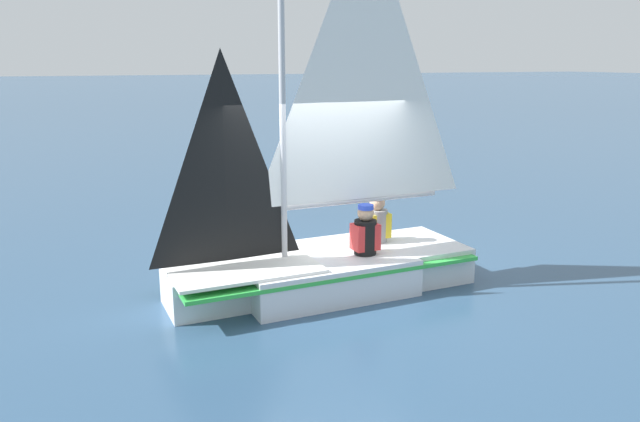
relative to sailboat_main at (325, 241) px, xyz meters
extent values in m
plane|color=#2D4C6B|center=(0.07, 0.00, -0.66)|extent=(260.00, 260.00, 0.00)
cube|color=silver|center=(0.07, 0.00, -0.42)|extent=(2.28, 1.64, 0.49)
cube|color=silver|center=(1.65, 0.05, -0.42)|extent=(0.96, 0.90, 0.49)
cube|color=silver|center=(-1.52, -0.04, -0.42)|extent=(0.97, 1.37, 0.49)
cube|color=green|center=(0.07, 0.00, -0.26)|extent=(4.03, 1.71, 0.05)
cube|color=silver|center=(1.19, 0.03, -0.16)|extent=(1.87, 1.51, 0.04)
cylinder|color=#B7B7BC|center=(0.57, 0.02, 2.10)|extent=(0.08, 0.08, 4.56)
cylinder|color=#B7B7BC|center=(-0.57, -0.02, 0.51)|extent=(2.29, 0.14, 0.07)
pyramid|color=white|center=(-0.57, -0.02, 2.40)|extent=(2.18, 0.11, 3.72)
pyramid|color=black|center=(1.34, 0.04, 1.21)|extent=(1.37, 0.09, 2.58)
cube|color=black|center=(-2.05, -0.06, -0.49)|extent=(0.08, 0.03, 0.34)
cube|color=black|center=(-0.50, 0.21, -0.43)|extent=(0.29, 0.25, 0.45)
cylinder|color=black|center=(-0.50, 0.21, 0.04)|extent=(0.31, 0.31, 0.50)
cube|color=red|center=(-0.50, 0.21, 0.07)|extent=(0.35, 0.27, 0.35)
sphere|color=tan|center=(-0.50, 0.21, 0.39)|extent=(0.22, 0.22, 0.22)
cylinder|color=blue|center=(-0.50, 0.21, 0.47)|extent=(0.21, 0.21, 0.06)
cube|color=black|center=(-0.92, -0.26, -0.43)|extent=(0.29, 0.25, 0.45)
cylinder|color=gray|center=(-0.92, -0.26, 0.04)|extent=(0.31, 0.31, 0.50)
cube|color=yellow|center=(-0.92, -0.26, 0.07)|extent=(0.35, 0.27, 0.35)
sphere|color=tan|center=(-0.92, -0.26, 0.39)|extent=(0.22, 0.22, 0.22)
cylinder|color=blue|center=(-0.92, -0.26, 0.47)|extent=(0.21, 0.21, 0.06)
camera|label=1|loc=(3.14, 7.36, 2.35)|focal=35.00mm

